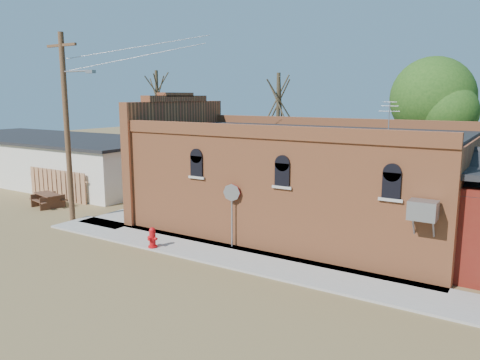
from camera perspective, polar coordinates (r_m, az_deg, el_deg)
The scene contains 14 objects.
ground at distance 18.23m, azimuth -6.42°, elevation -9.34°, with size 120.00×120.00×0.00m, color brown.
sidewalk_south at distance 18.07m, azimuth -0.85°, elevation -9.32°, with size 19.00×2.20×0.08m, color #9E9991.
sidewalk_west at distance 26.53m, azimuth -8.97°, elevation -3.07°, with size 2.60×10.00×0.08m, color #9E9991.
brick_bar at distance 21.29m, azimuth 6.23°, elevation 0.04°, with size 16.40×7.97×6.30m.
storage_building at distance 36.95m, azimuth -21.95°, elevation 2.50°, with size 20.40×8.40×3.17m.
wood_fence at distance 29.65m, azimuth -21.37°, elevation -0.56°, with size 5.20×0.10×1.80m, color #9A6145, non-canonical shape.
utility_pole at distance 23.94m, azimuth -20.31°, elevation 6.45°, with size 3.12×0.26×9.00m.
tree_bare_near at distance 29.76m, azimuth 4.69°, elevation 9.96°, with size 2.80×2.80×7.65m.
tree_bare_far at distance 36.93m, azimuth -10.10°, elevation 10.50°, with size 2.80×2.80×8.16m.
tree_leafy at distance 27.28m, azimuth 22.42°, elevation 9.15°, with size 4.40×4.40×8.15m.
fire_hydrant at distance 19.18m, azimuth -10.63°, elevation -6.91°, with size 0.46×0.42×0.83m.
stop_sign at distance 18.57m, azimuth -1.00°, elevation -2.28°, with size 0.69×0.23×2.58m.
trash_barrel at distance 24.45m, azimuth -10.07°, elevation -3.18°, with size 0.52×0.52×0.81m, color navy.
picnic_table at distance 28.00m, azimuth -22.37°, elevation -2.07°, with size 2.08×1.73×0.76m.
Camera 1 is at (10.82, -13.35, 6.08)m, focal length 35.00 mm.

